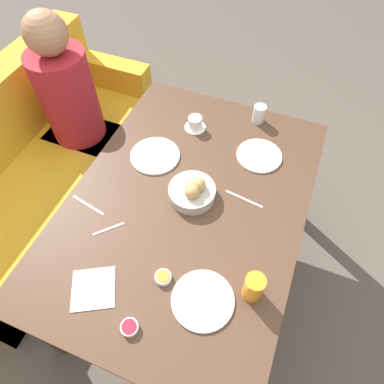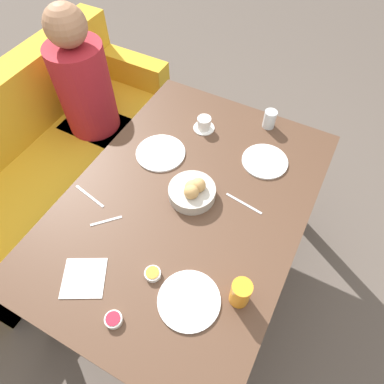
{
  "view_description": "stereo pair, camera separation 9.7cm",
  "coord_description": "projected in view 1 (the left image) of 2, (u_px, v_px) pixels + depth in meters",
  "views": [
    {
      "loc": [
        -0.8,
        -0.34,
        2.05
      ],
      "look_at": [
        0.04,
        -0.01,
        0.79
      ],
      "focal_mm": 32.0,
      "sensor_mm": 36.0,
      "label": 1
    },
    {
      "loc": [
        -0.76,
        -0.43,
        2.05
      ],
      "look_at": [
        0.04,
        -0.01,
        0.79
      ],
      "focal_mm": 32.0,
      "sensor_mm": 36.0,
      "label": 2
    }
  ],
  "objects": [
    {
      "name": "plate_near_right",
      "position": [
        259.0,
        156.0,
        1.72
      ],
      "size": [
        0.23,
        0.23,
        0.01
      ],
      "color": "white",
      "rests_on": "dining_table"
    },
    {
      "name": "plate_far_center",
      "position": [
        155.0,
        156.0,
        1.72
      ],
      "size": [
        0.25,
        0.25,
        0.01
      ],
      "color": "white",
      "rests_on": "dining_table"
    },
    {
      "name": "bread_basket",
      "position": [
        193.0,
        191.0,
        1.55
      ],
      "size": [
        0.22,
        0.22,
        0.11
      ],
      "color": "#B2ADA3",
      "rests_on": "dining_table"
    },
    {
      "name": "coffee_cup",
      "position": [
        195.0,
        123.0,
        1.81
      ],
      "size": [
        0.11,
        0.11,
        0.07
      ],
      "color": "white",
      "rests_on": "dining_table"
    },
    {
      "name": "napkin",
      "position": [
        93.0,
        289.0,
        1.32
      ],
      "size": [
        0.22,
        0.22,
        0.0
      ],
      "color": "white",
      "rests_on": "dining_table"
    },
    {
      "name": "seated_person",
      "position": [
        77.0,
        120.0,
        2.2
      ],
      "size": [
        0.33,
        0.43,
        1.23
      ],
      "color": "#23232D",
      "rests_on": "ground_plane"
    },
    {
      "name": "plate_near_left",
      "position": [
        203.0,
        300.0,
        1.29
      ],
      "size": [
        0.24,
        0.24,
        0.01
      ],
      "color": "white",
      "rests_on": "dining_table"
    },
    {
      "name": "knife_silver",
      "position": [
        88.0,
        205.0,
        1.55
      ],
      "size": [
        0.05,
        0.18,
        0.0
      ],
      "color": "#B7B7BC",
      "rests_on": "dining_table"
    },
    {
      "name": "fork_silver",
      "position": [
        244.0,
        199.0,
        1.57
      ],
      "size": [
        0.04,
        0.19,
        0.0
      ],
      "color": "#B7B7BC",
      "rests_on": "dining_table"
    },
    {
      "name": "jam_bowl_berry",
      "position": [
        130.0,
        327.0,
        1.23
      ],
      "size": [
        0.07,
        0.07,
        0.03
      ],
      "color": "white",
      "rests_on": "dining_table"
    },
    {
      "name": "couch",
      "position": [
        38.0,
        172.0,
        2.23
      ],
      "size": [
        1.85,
        0.7,
        0.88
      ],
      "color": "gold",
      "rests_on": "ground_plane"
    },
    {
      "name": "jam_bowl_honey",
      "position": [
        163.0,
        277.0,
        1.34
      ],
      "size": [
        0.07,
        0.07,
        0.03
      ],
      "color": "white",
      "rests_on": "dining_table"
    },
    {
      "name": "juice_glass",
      "position": [
        253.0,
        287.0,
        1.26
      ],
      "size": [
        0.08,
        0.08,
        0.13
      ],
      "color": "orange",
      "rests_on": "dining_table"
    },
    {
      "name": "spoon_coffee",
      "position": [
        109.0,
        229.0,
        1.48
      ],
      "size": [
        0.11,
        0.1,
        0.0
      ],
      "color": "#B7B7BC",
      "rests_on": "dining_table"
    },
    {
      "name": "water_tumbler",
      "position": [
        259.0,
        114.0,
        1.83
      ],
      "size": [
        0.07,
        0.07,
        0.1
      ],
      "color": "silver",
      "rests_on": "dining_table"
    },
    {
      "name": "ground_plane",
      "position": [
        188.0,
        268.0,
        2.18
      ],
      "size": [
        10.0,
        10.0,
        0.0
      ],
      "primitive_type": "plane",
      "color": "#564C44"
    },
    {
      "name": "dining_table",
      "position": [
        187.0,
        212.0,
        1.63
      ],
      "size": [
        1.48,
        1.05,
        0.76
      ],
      "color": "#4C3323",
      "rests_on": "ground_plane"
    }
  ]
}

